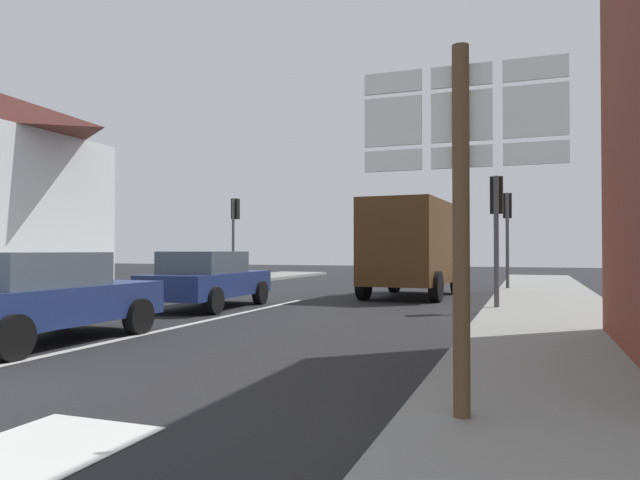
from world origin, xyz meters
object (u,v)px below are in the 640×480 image
object	(u,v)px
sedan_far	(207,279)
traffic_light_near_right	(497,212)
route_sign_post	(461,190)
sedan_near	(38,296)
delivery_truck	(411,246)
traffic_light_far_right	(507,219)
traffic_light_far_left	(235,221)

from	to	relation	value
sedan_far	traffic_light_near_right	distance (m)	7.47
route_sign_post	sedan_near	bearing A→B (deg)	161.21
delivery_truck	traffic_light_near_right	distance (m)	4.75
traffic_light_far_right	sedan_near	bearing A→B (deg)	-114.45
route_sign_post	traffic_light_far_left	xyz separation A→B (m)	(-11.66, 17.79, 0.79)
traffic_light_far_left	route_sign_post	bearing A→B (deg)	-56.75
sedan_near	traffic_light_far_right	world-z (taller)	traffic_light_far_right
sedan_near	traffic_light_far_right	distance (m)	16.33
delivery_truck	route_sign_post	world-z (taller)	route_sign_post
traffic_light_near_right	sedan_near	bearing A→B (deg)	-132.07
sedan_near	route_sign_post	bearing A→B (deg)	-18.79
traffic_light_far_right	delivery_truck	bearing A→B (deg)	-128.22
sedan_far	route_sign_post	world-z (taller)	route_sign_post
sedan_far	traffic_light_far_right	bearing A→B (deg)	51.24
sedan_far	traffic_light_far_left	world-z (taller)	traffic_light_far_left
delivery_truck	traffic_light_far_right	size ratio (longest dim) A/B	1.43
sedan_far	traffic_light_near_right	world-z (taller)	traffic_light_near_right
route_sign_post	traffic_light_far_left	world-z (taller)	traffic_light_far_left
traffic_light_far_left	traffic_light_near_right	size ratio (longest dim) A/B	1.15
route_sign_post	traffic_light_far_left	distance (m)	21.28
sedan_near	route_sign_post	xyz separation A→B (m)	(6.94, -2.36, 1.24)
route_sign_post	traffic_light_near_right	xyz separation A→B (m)	(-0.22, 9.80, 0.43)
sedan_near	delivery_truck	xyz separation A→B (m)	(3.90, 11.19, 0.89)
sedan_near	delivery_truck	size ratio (longest dim) A/B	0.82
sedan_far	traffic_light_far_right	world-z (taller)	traffic_light_far_right
route_sign_post	traffic_light_far_right	xyz separation A→B (m)	(-0.22, 17.12, 0.64)
sedan_far	sedan_near	bearing A→B (deg)	-86.12
traffic_light_far_left	traffic_light_near_right	world-z (taller)	traffic_light_far_left
route_sign_post	traffic_light_near_right	bearing A→B (deg)	91.31
delivery_truck	traffic_light_near_right	world-z (taller)	traffic_light_near_right
sedan_far	delivery_truck	distance (m)	6.87
delivery_truck	traffic_light_far_right	world-z (taller)	traffic_light_far_right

